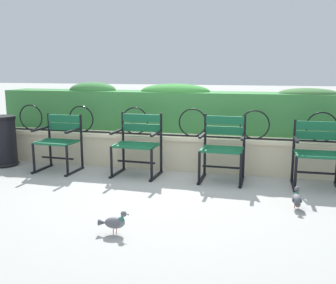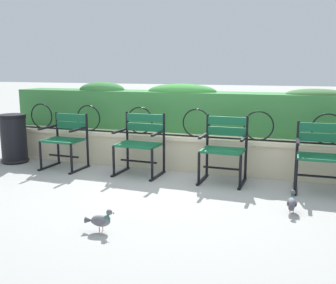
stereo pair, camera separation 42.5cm
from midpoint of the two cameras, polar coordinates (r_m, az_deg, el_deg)
The scene contains 11 objects.
ground_plane at distance 5.14m, azimuth 1.93°, elevation -6.30°, with size 60.00×60.00×0.00m, color #9E9E99.
stone_wall at distance 5.92m, azimuth 4.47°, elevation -1.46°, with size 6.34×0.41×0.51m.
iron_arch_fence at distance 5.83m, azimuth 2.32°, elevation 2.69°, with size 5.82×0.02×0.42m.
hedge_row at distance 6.30m, azimuth 5.33°, elevation 4.83°, with size 6.22×0.61×0.76m.
park_chair_leftmost at distance 6.06m, azimuth -12.78°, elevation 0.49°, with size 0.61×0.54×0.83m.
park_chair_centre_left at distance 5.58m, azimuth -1.86°, elevation 0.02°, with size 0.65×0.55×0.87m.
park_chair_centre_right at distance 5.28m, azimuth 10.48°, elevation -0.79°, with size 0.59×0.53×0.88m.
park_chair_rightmost at distance 5.25m, azimuth 23.59°, elevation -1.69°, with size 0.60×0.53×0.84m.
pigeon_near_chairs at distance 3.73m, azimuth -6.61°, elevation -11.30°, with size 0.29×0.12×0.22m.
pigeon_far_side at distance 4.43m, azimuth 20.34°, elevation -8.32°, with size 0.11×0.29×0.22m.
trash_bin at distance 6.68m, azimuth -19.91°, elevation 0.32°, with size 0.44×0.44×0.78m.
Camera 2 is at (1.61, -4.65, 1.51)m, focal length 41.74 mm.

